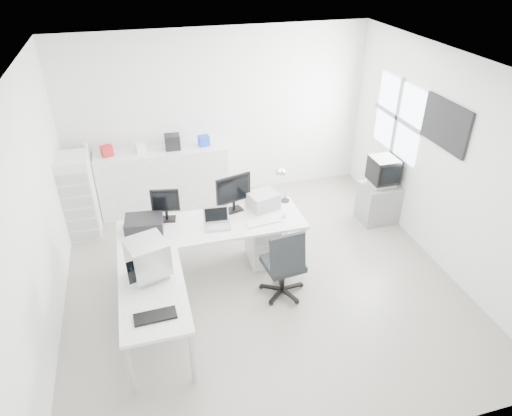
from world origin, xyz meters
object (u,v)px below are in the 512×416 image
object	(u,v)px
inkjet_printer	(144,224)
tv_cabinet	(379,202)
office_chair	(283,261)
crt_tv	(383,172)
drawer_pedestal	(263,241)
lcd_monitor_large	(234,194)
crt_monitor	(148,258)
laptop	(217,220)
lcd_monitor_small	(166,205)
laser_printer	(263,200)
main_desk	(214,247)
sideboard	(164,179)
side_desk	(156,317)
filing_cabinet	(79,196)

from	to	relation	value
inkjet_printer	tv_cabinet	bearing A→B (deg)	13.21
office_chair	crt_tv	distance (m)	2.40
drawer_pedestal	office_chair	size ratio (longest dim) A/B	0.58
lcd_monitor_large	crt_tv	world-z (taller)	lcd_monitor_large
crt_monitor	office_chair	xyz separation A→B (m)	(1.60, 0.15, -0.49)
laptop	crt_monitor	distance (m)	1.18
drawer_pedestal	lcd_monitor_small	xyz separation A→B (m)	(-1.25, 0.20, 0.68)
inkjet_printer	tv_cabinet	xyz separation A→B (m)	(3.62, 0.46, -0.52)
inkjet_printer	crt_tv	bearing A→B (deg)	13.21
laser_printer	tv_cabinet	size ratio (longest dim) A/B	0.61
lcd_monitor_large	tv_cabinet	bearing A→B (deg)	-8.54
main_desk	lcd_monitor_large	bearing A→B (deg)	35.54
lcd_monitor_small	laptop	distance (m)	0.71
inkjet_printer	laser_printer	size ratio (longest dim) A/B	1.22
crt_tv	inkjet_printer	bearing A→B (deg)	-172.72
lcd_monitor_small	office_chair	xyz separation A→B (m)	(1.30, -0.95, -0.46)
main_desk	office_chair	bearing A→B (deg)	-42.88
inkjet_printer	lcd_monitor_large	world-z (taller)	lcd_monitor_large
main_desk	crt_monitor	bearing A→B (deg)	-135.00
laptop	sideboard	world-z (taller)	sideboard
lcd_monitor_large	crt_monitor	world-z (taller)	lcd_monitor_large
tv_cabinet	crt_tv	xyz separation A→B (m)	(0.00, 0.00, 0.54)
side_desk	sideboard	distance (m)	3.00
main_desk	crt_tv	world-z (taller)	crt_tv
inkjet_printer	lcd_monitor_large	size ratio (longest dim) A/B	0.89
crt_monitor	drawer_pedestal	bearing A→B (deg)	13.89
main_desk	drawer_pedestal	distance (m)	0.71
office_chair	crt_tv	size ratio (longest dim) A/B	2.06
inkjet_printer	office_chair	size ratio (longest dim) A/B	0.45
sideboard	crt_tv	bearing A→B (deg)	-22.11
inkjet_printer	laptop	xyz separation A→B (m)	(0.90, -0.20, 0.02)
drawer_pedestal	lcd_monitor_large	world-z (taller)	lcd_monitor_large
side_desk	lcd_monitor_small	bearing A→B (deg)	77.47
lcd_monitor_large	tv_cabinet	distance (m)	2.53
side_desk	lcd_monitor_large	distance (m)	1.92
drawer_pedestal	laser_printer	xyz separation A→B (m)	(0.05, 0.17, 0.56)
sideboard	tv_cabinet	bearing A→B (deg)	-22.11
sideboard	drawer_pedestal	bearing A→B (deg)	-57.48
lcd_monitor_small	laser_printer	size ratio (longest dim) A/B	1.19
crt_tv	sideboard	world-z (taller)	crt_tv
crt_tv	filing_cabinet	distance (m)	4.58
lcd_monitor_large	laser_printer	world-z (taller)	lcd_monitor_large
lcd_monitor_small	laser_printer	bearing A→B (deg)	8.33
main_desk	tv_cabinet	world-z (taller)	main_desk
lcd_monitor_small	crt_tv	distance (m)	3.33
drawer_pedestal	laser_printer	world-z (taller)	laser_printer
crt_tv	sideboard	bearing A→B (deg)	157.89
laser_printer	filing_cabinet	xyz separation A→B (m)	(-2.48, 1.19, -0.22)
inkjet_printer	laser_printer	distance (m)	1.60
lcd_monitor_large	office_chair	distance (m)	1.14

